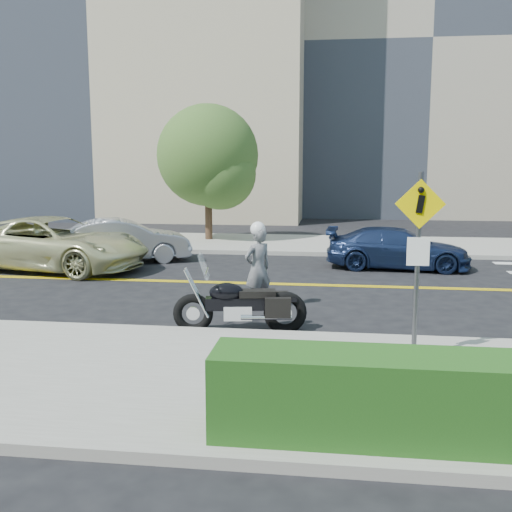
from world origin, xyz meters
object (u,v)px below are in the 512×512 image
at_px(motorcyclist, 258,266).
at_px(pedestrian_sign, 418,248).
at_px(parked_car_silver, 123,241).
at_px(motorcycle, 241,292).
at_px(parked_car_blue, 398,248).
at_px(suv, 54,244).

bearing_deg(motorcyclist, pedestrian_sign, 88.15).
height_order(pedestrian_sign, parked_car_silver, pedestrian_sign).
relative_size(pedestrian_sign, motorcycle, 1.19).
relative_size(pedestrian_sign, parked_car_silver, 0.69).
relative_size(pedestrian_sign, parked_car_blue, 0.68).
height_order(motorcyclist, motorcycle, motorcyclist).
relative_size(motorcyclist, suv, 0.34).
relative_size(parked_car_silver, parked_car_blue, 0.99).
bearing_deg(motorcyclist, suv, -74.20).
height_order(pedestrian_sign, motorcycle, pedestrian_sign).
height_order(motorcycle, parked_car_blue, motorcycle).
bearing_deg(motorcycle, motorcyclist, 77.00).
distance_m(suv, parked_car_blue, 10.60).
distance_m(motorcyclist, motorcycle, 1.75).
xyz_separation_m(pedestrian_sign, suv, (-9.84, 7.60, -1.15)).
xyz_separation_m(motorcyclist, suv, (-6.84, 4.16, -0.18)).
xyz_separation_m(pedestrian_sign, parked_car_silver, (-8.24, 9.22, -1.24)).
height_order(suv, parked_car_silver, suv).
distance_m(motorcyclist, parked_car_blue, 6.82).
relative_size(motorcyclist, parked_car_blue, 0.45).
xyz_separation_m(motorcycle, suv, (-6.72, 5.89, 0.04)).
bearing_deg(pedestrian_sign, parked_car_blue, 86.01).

